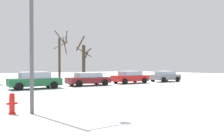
{
  "coord_description": "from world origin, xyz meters",
  "views": [
    {
      "loc": [
        -1.08,
        -11.97,
        1.99
      ],
      "look_at": [
        10.92,
        5.42,
        1.65
      ],
      "focal_mm": 37.56,
      "sensor_mm": 36.0,
      "label": 1
    }
  ],
  "objects_px": {
    "street_lamp": "(39,29)",
    "parked_car_red": "(130,77)",
    "parked_car_maroon": "(88,79)",
    "fire_hydrant": "(12,103)",
    "parked_car_gray": "(165,76)",
    "parked_car_green": "(35,80)"
  },
  "relations": [
    {
      "from": "fire_hydrant",
      "to": "parked_car_gray",
      "type": "relative_size",
      "value": 0.24
    },
    {
      "from": "fire_hydrant",
      "to": "parked_car_gray",
      "type": "xyz_separation_m",
      "value": [
        20.63,
        10.51,
        0.25
      ]
    },
    {
      "from": "street_lamp",
      "to": "parked_car_maroon",
      "type": "relative_size",
      "value": 1.3
    },
    {
      "from": "street_lamp",
      "to": "parked_car_red",
      "type": "xyz_separation_m",
      "value": [
        14.06,
        11.25,
        -2.85
      ]
    },
    {
      "from": "parked_car_green",
      "to": "parked_car_red",
      "type": "bearing_deg",
      "value": 1.61
    },
    {
      "from": "parked_car_red",
      "to": "parked_car_gray",
      "type": "xyz_separation_m",
      "value": [
        5.54,
        -0.32,
        -0.03
      ]
    },
    {
      "from": "parked_car_green",
      "to": "parked_car_maroon",
      "type": "bearing_deg",
      "value": 2.88
    },
    {
      "from": "street_lamp",
      "to": "parked_car_gray",
      "type": "bearing_deg",
      "value": 29.15
    },
    {
      "from": "parked_car_maroon",
      "to": "parked_car_gray",
      "type": "xyz_separation_m",
      "value": [
        11.07,
        -0.28,
        0.01
      ]
    },
    {
      "from": "fire_hydrant",
      "to": "parked_car_red",
      "type": "height_order",
      "value": "parked_car_red"
    },
    {
      "from": "fire_hydrant",
      "to": "street_lamp",
      "type": "relative_size",
      "value": 0.16
    },
    {
      "from": "street_lamp",
      "to": "parked_car_red",
      "type": "bearing_deg",
      "value": 38.66
    },
    {
      "from": "parked_car_red",
      "to": "parked_car_gray",
      "type": "distance_m",
      "value": 5.55
    },
    {
      "from": "fire_hydrant",
      "to": "street_lamp",
      "type": "xyz_separation_m",
      "value": [
        1.03,
        -0.42,
        3.12
      ]
    },
    {
      "from": "parked_car_maroon",
      "to": "parked_car_red",
      "type": "height_order",
      "value": "parked_car_red"
    },
    {
      "from": "parked_car_gray",
      "to": "fire_hydrant",
      "type": "bearing_deg",
      "value": -152.99
    },
    {
      "from": "street_lamp",
      "to": "parked_car_gray",
      "type": "height_order",
      "value": "street_lamp"
    },
    {
      "from": "parked_car_green",
      "to": "parked_car_gray",
      "type": "relative_size",
      "value": 1.17
    },
    {
      "from": "parked_car_green",
      "to": "parked_car_red",
      "type": "height_order",
      "value": "parked_car_green"
    },
    {
      "from": "fire_hydrant",
      "to": "parked_car_maroon",
      "type": "bearing_deg",
      "value": 48.5
    },
    {
      "from": "parked_car_maroon",
      "to": "parked_car_green",
      "type": "bearing_deg",
      "value": -177.12
    },
    {
      "from": "parked_car_green",
      "to": "parked_car_red",
      "type": "xyz_separation_m",
      "value": [
        11.07,
        0.31,
        -0.02
      ]
    }
  ]
}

